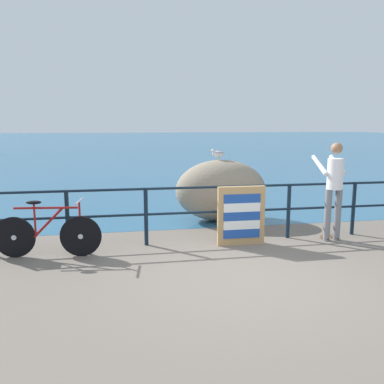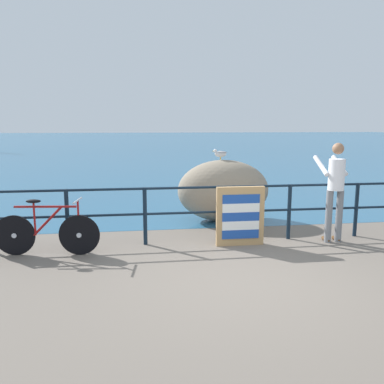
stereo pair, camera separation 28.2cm
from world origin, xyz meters
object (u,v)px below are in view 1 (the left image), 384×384
Objects in this scene: folded_deckchair_stack at (241,216)px; breakwater_boulder_main at (221,190)px; person_at_railing at (334,187)px; seagull at (218,153)px; bicycle at (48,233)px.

breakwater_boulder_main is (0.09, 1.81, 0.15)m from folded_deckchair_stack.
person_at_railing reaches higher than breakwater_boulder_main.
person_at_railing is 5.27× the size of seagull.
bicycle is at bearing -178.28° from folded_deckchair_stack.
folded_deckchair_stack is 0.52× the size of breakwater_boulder_main.
breakwater_boulder_main is at bearing 129.68° from seagull.
breakwater_boulder_main is at bearing 36.52° from bicycle.
breakwater_boulder_main reaches higher than folded_deckchair_stack.
folded_deckchair_stack is 2.10m from seagull.
person_at_railing is (4.93, 0.07, 0.60)m from bicycle.
seagull is (3.25, 1.97, 1.09)m from bicycle.
person_at_railing is at bearing -0.83° from folded_deckchair_stack.
person_at_railing is at bearing 7.46° from bicycle.
folded_deckchair_stack is at bearing 87.64° from person_at_railing.
bicycle is 0.95× the size of person_at_railing.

